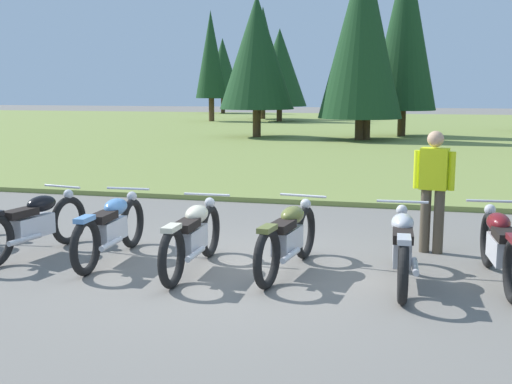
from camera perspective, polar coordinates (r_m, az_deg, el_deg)
ground_plane at (r=7.91m, az=-1.07°, el=-7.13°), size 140.00×140.00×0.00m
grass_moorland at (r=34.12m, az=10.76°, el=5.40°), size 80.00×44.00×0.10m
forest_treeline at (r=37.45m, az=11.41°, el=12.28°), size 35.19×30.13×8.53m
motorcycle_black at (r=9.07m, az=-19.24°, el=-2.67°), size 0.66×2.08×0.88m
motorcycle_sky_blue at (r=8.54m, az=-12.82°, el=-3.09°), size 0.62×2.10×0.88m
motorcycle_cream at (r=7.89m, az=-5.67°, el=-3.93°), size 0.62×2.10×0.88m
motorcycle_olive at (r=7.80m, az=2.89°, el=-4.05°), size 0.62×2.09×0.88m
motorcycle_silver at (r=7.51m, az=12.93°, el=-4.79°), size 0.62×2.10×0.88m
motorcycle_maroon at (r=7.87m, az=20.99°, el=-4.53°), size 0.62×2.10×0.88m
rider_near_row_end at (r=8.94m, az=15.58°, el=0.67°), size 0.54×0.29×1.67m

